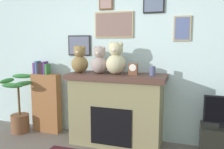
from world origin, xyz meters
TOP-DOWN VIEW (x-y plane):
  - back_wall at (0.00, 2.00)m, footprint 5.20×0.15m
  - fireplace at (0.08, 1.66)m, footprint 1.47×0.61m
  - bookshelf at (-1.21, 1.74)m, footprint 0.49×0.16m
  - potted_plant at (-1.64, 1.56)m, footprint 0.52×0.54m
  - candle_jar at (0.62, 1.65)m, footprint 0.09×0.09m
  - mantel_clock at (0.34, 1.64)m, footprint 0.13×0.09m
  - teddy_bear_brown at (-0.51, 1.64)m, footprint 0.26×0.26m
  - teddy_bear_tan at (-0.18, 1.64)m, footprint 0.25×0.25m
  - teddy_bear_grey at (0.08, 1.64)m, footprint 0.29×0.29m

SIDE VIEW (x-z plane):
  - potted_plant at x=-1.64m, z-range -0.13..0.87m
  - fireplace at x=0.08m, z-range 0.01..1.09m
  - bookshelf at x=-1.21m, z-range -0.06..1.17m
  - candle_jar at x=0.62m, z-range 1.08..1.22m
  - mantel_clock at x=0.34m, z-range 1.08..1.25m
  - teddy_bear_tan at x=-0.18m, z-range 1.06..1.47m
  - teddy_bear_brown at x=-0.51m, z-range 1.06..1.48m
  - teddy_bear_grey at x=0.08m, z-range 1.06..1.53m
  - back_wall at x=0.00m, z-range 0.00..2.60m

